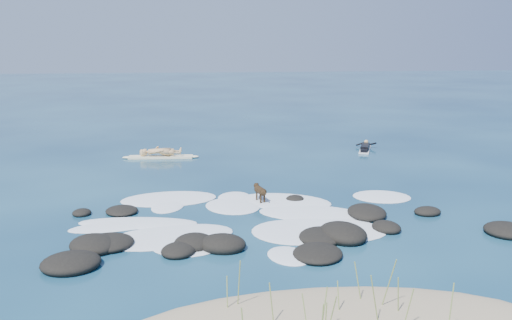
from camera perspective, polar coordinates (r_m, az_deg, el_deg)
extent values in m
plane|color=#0A2642|center=(18.89, 1.92, -5.18)|extent=(160.00, 160.00, 0.00)
cylinder|color=olive|center=(12.30, 10.17, -12.03)|extent=(0.21, 0.03, 0.97)
cylinder|color=olive|center=(11.33, 11.80, -13.71)|extent=(0.28, 0.18, 1.16)
cylinder|color=olive|center=(10.69, 6.71, -15.38)|extent=(0.21, 0.22, 1.10)
cylinder|color=olive|center=(10.76, 7.49, -15.51)|extent=(0.16, 0.26, 1.00)
cylinder|color=olive|center=(12.02, 13.10, -12.11)|extent=(0.22, 0.29, 1.20)
cylinder|color=olive|center=(11.80, 8.25, -13.63)|extent=(0.07, 0.12, 0.76)
cylinder|color=olive|center=(11.11, 18.81, -14.58)|extent=(0.19, 0.21, 1.20)
cylinder|color=olive|center=(11.91, 14.03, -13.23)|extent=(0.11, 0.13, 0.91)
cylinder|color=olive|center=(11.30, 14.91, -14.48)|extent=(0.17, 0.16, 0.99)
cylinder|color=olive|center=(11.15, 1.60, -14.48)|extent=(0.13, 0.06, 0.98)
cylinder|color=olive|center=(11.87, -1.72, -12.33)|extent=(0.07, 0.28, 1.13)
cylinder|color=olive|center=(11.91, -2.90, -13.25)|extent=(0.03, 0.08, 0.77)
ellipsoid|color=black|center=(15.20, 6.19, -9.27)|extent=(1.74, 1.86, 0.33)
ellipsoid|color=black|center=(19.24, -13.27, -4.96)|extent=(1.39, 1.42, 0.28)
ellipsoid|color=black|center=(15.88, -6.21, -8.21)|extent=(1.30, 1.35, 0.44)
ellipsoid|color=black|center=(16.45, 6.50, -7.61)|extent=(1.70, 1.90, 0.33)
ellipsoid|color=black|center=(15.14, -18.03, -9.78)|extent=(1.85, 1.77, 0.46)
ellipsoid|color=black|center=(19.42, 16.77, -4.97)|extent=(1.06, 0.95, 0.32)
ellipsoid|color=black|center=(15.65, -3.37, -8.41)|extent=(1.56, 1.43, 0.52)
ellipsoid|color=black|center=(16.24, -15.94, -8.15)|extent=(1.75, 1.84, 0.46)
ellipsoid|color=black|center=(18.77, 11.02, -5.18)|extent=(1.38, 1.72, 0.42)
ellipsoid|color=black|center=(18.31, 23.84, -6.47)|extent=(1.68, 1.72, 0.41)
ellipsoid|color=black|center=(16.33, -14.51, -8.02)|extent=(1.45, 1.48, 0.38)
ellipsoid|color=black|center=(19.36, -17.03, -5.08)|extent=(0.70, 0.75, 0.26)
ellipsoid|color=black|center=(15.00, -17.38, -10.16)|extent=(0.78, 0.71, 0.25)
ellipsoid|color=black|center=(17.51, 12.91, -6.58)|extent=(1.02, 1.15, 0.36)
ellipsoid|color=black|center=(15.44, -7.74, -8.95)|extent=(1.29, 1.36, 0.36)
ellipsoid|color=black|center=(16.61, 8.67, -7.27)|extent=(1.59, 1.86, 0.54)
ellipsoid|color=black|center=(20.14, 3.92, -3.91)|extent=(0.68, 0.64, 0.26)
ellipsoid|color=white|center=(16.19, -6.80, -8.21)|extent=(2.46, 2.52, 0.12)
ellipsoid|color=white|center=(17.96, -13.37, -6.39)|extent=(3.28, 1.76, 0.12)
ellipsoid|color=white|center=(21.07, 12.46, -3.61)|extent=(2.45, 2.21, 0.12)
ellipsoid|color=white|center=(19.62, -8.80, -4.63)|extent=(1.45, 1.85, 0.12)
ellipsoid|color=white|center=(16.97, 3.86, -7.18)|extent=(3.10, 2.92, 0.12)
ellipsoid|color=white|center=(18.08, -11.72, -6.20)|extent=(3.85, 1.69, 0.12)
ellipsoid|color=white|center=(20.01, 2.78, -4.16)|extent=(3.92, 3.22, 0.12)
ellipsoid|color=white|center=(17.31, 7.14, -6.87)|extent=(4.02, 3.20, 0.12)
ellipsoid|color=white|center=(18.77, 5.46, -5.31)|extent=(3.77, 2.73, 0.12)
ellipsoid|color=white|center=(19.46, -2.35, -4.63)|extent=(2.45, 2.61, 0.12)
ellipsoid|color=white|center=(17.46, 6.13, -6.66)|extent=(3.18, 2.27, 0.12)
ellipsoid|color=white|center=(16.71, -8.67, -7.61)|extent=(4.20, 2.89, 0.12)
ellipsoid|color=white|center=(15.17, 3.33, -9.57)|extent=(1.42, 1.68, 0.12)
ellipsoid|color=white|center=(20.54, -8.69, -3.87)|extent=(3.60, 2.36, 0.12)
ellipsoid|color=white|center=(20.52, -2.19, -3.75)|extent=(1.49, 1.76, 0.12)
ellipsoid|color=white|center=(19.94, 0.42, -4.21)|extent=(1.10, 0.90, 0.12)
cube|color=#F9F5C7|center=(27.60, -9.51, 0.30)|extent=(3.05, 0.80, 0.10)
ellipsoid|color=#F9F5C7|center=(27.48, -6.38, 0.35)|extent=(0.62, 0.38, 0.11)
ellipsoid|color=#F9F5C7|center=(27.79, -12.61, 0.26)|extent=(0.62, 0.38, 0.11)
imported|color=tan|center=(27.41, -9.58, 2.42)|extent=(0.51, 0.74, 1.96)
cube|color=white|center=(29.58, 10.85, 1.03)|extent=(1.24, 2.18, 0.08)
ellipsoid|color=white|center=(30.64, 10.98, 1.40)|extent=(0.41, 0.53, 0.08)
cube|color=black|center=(29.55, 10.86, 1.30)|extent=(0.84, 1.37, 0.22)
sphere|color=tan|center=(30.28, 10.96, 1.78)|extent=(0.29, 0.29, 0.23)
cylinder|color=black|center=(30.47, 10.45, 1.62)|extent=(0.54, 0.10, 0.24)
cylinder|color=black|center=(30.44, 11.48, 1.57)|extent=(0.45, 0.44, 0.24)
cube|color=black|center=(28.84, 10.76, 0.97)|extent=(0.51, 0.62, 0.14)
cylinder|color=black|center=(19.73, 0.45, -3.08)|extent=(0.38, 0.57, 0.25)
sphere|color=black|center=(19.94, 0.19, -2.92)|extent=(0.33, 0.33, 0.26)
sphere|color=black|center=(19.52, 0.72, -3.25)|extent=(0.29, 0.29, 0.24)
sphere|color=black|center=(20.05, 0.03, -2.57)|extent=(0.23, 0.23, 0.19)
cone|color=black|center=(20.15, -0.10, -2.53)|extent=(0.13, 0.14, 0.10)
cone|color=black|center=(20.00, -0.10, -2.38)|extent=(0.10, 0.08, 0.09)
cone|color=black|center=(20.04, 0.17, -2.35)|extent=(0.10, 0.08, 0.09)
cylinder|color=black|center=(19.93, 0.07, -3.73)|extent=(0.08, 0.08, 0.34)
cylinder|color=black|center=(19.98, 0.43, -3.69)|extent=(0.08, 0.08, 0.34)
cylinder|color=black|center=(19.62, 0.48, -4.00)|extent=(0.08, 0.08, 0.34)
cylinder|color=black|center=(19.67, 0.84, -3.95)|extent=(0.08, 0.08, 0.34)
cylinder|color=black|center=(19.40, 0.86, -3.20)|extent=(0.11, 0.25, 0.15)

